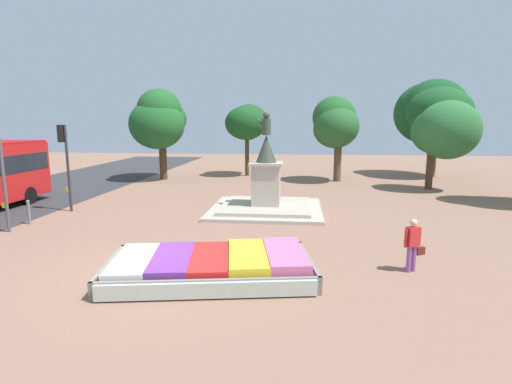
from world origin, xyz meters
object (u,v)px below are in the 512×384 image
(flower_planter, at_px, (213,266))
(kerb_bollard_north, at_px, (29,212))
(traffic_light_far_corner, at_px, (65,153))
(pedestrian_with_handbag, at_px, (413,243))
(statue_monument, at_px, (266,193))
(traffic_light_mid_block, at_px, (0,168))

(flower_planter, bearing_deg, kerb_bollard_north, 151.22)
(flower_planter, height_order, traffic_light_far_corner, traffic_light_far_corner)
(flower_planter, distance_m, pedestrian_with_handbag, 5.63)
(flower_planter, bearing_deg, statue_monument, 84.58)
(statue_monument, distance_m, pedestrian_with_handbag, 8.83)
(flower_planter, bearing_deg, pedestrian_with_handbag, 9.76)
(flower_planter, height_order, statue_monument, statue_monument)
(pedestrian_with_handbag, bearing_deg, traffic_light_far_corner, 155.52)
(kerb_bollard_north, bearing_deg, traffic_light_mid_block, -95.38)
(statue_monument, height_order, traffic_light_mid_block, statue_monument)
(traffic_light_mid_block, relative_size, pedestrian_with_handbag, 2.35)
(flower_planter, distance_m, kerb_bollard_north, 10.02)
(pedestrian_with_handbag, relative_size, kerb_bollard_north, 1.49)
(flower_planter, bearing_deg, traffic_light_far_corner, 139.27)
(kerb_bollard_north, bearing_deg, statue_monument, 20.51)
(flower_planter, relative_size, pedestrian_with_handbag, 3.92)
(traffic_light_far_corner, relative_size, kerb_bollard_north, 3.97)
(traffic_light_mid_block, distance_m, pedestrian_with_handbag, 14.76)
(statue_monument, bearing_deg, traffic_light_mid_block, -153.85)
(traffic_light_far_corner, xyz_separation_m, pedestrian_with_handbag, (14.06, -6.40, -1.93))
(flower_planter, xyz_separation_m, pedestrian_with_handbag, (5.52, 0.95, 0.55))
(statue_monument, height_order, kerb_bollard_north, statue_monument)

